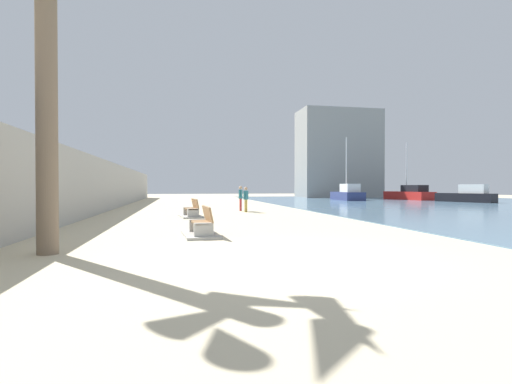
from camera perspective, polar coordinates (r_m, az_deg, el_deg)
ground_plane at (r=26.65m, az=-6.07°, el=-2.70°), size 120.00×120.00×0.00m
seawall at (r=26.96m, az=-22.15°, el=0.85°), size 0.80×64.00×3.36m
water_bay at (r=37.46m, az=33.60°, el=-1.79°), size 36.00×68.00×0.04m
palm_tree at (r=11.29m, az=-28.85°, el=22.24°), size 2.64×2.60×8.07m
bench_near at (r=12.81m, az=-8.14°, el=-5.46°), size 1.26×2.18×0.98m
bench_far at (r=20.72m, az=-9.61°, el=-3.07°), size 1.37×2.23×0.98m
person_walking at (r=25.56m, az=-2.31°, el=-0.67°), size 0.30×0.49×1.67m
person_standing at (r=24.45m, az=-1.52°, el=-0.83°), size 0.38×0.42×1.62m
boat_far_right at (r=46.46m, az=13.52°, el=-0.28°), size 2.59×5.90×7.50m
boat_nearest at (r=50.71m, az=21.90°, el=-0.28°), size 2.49×7.64×7.08m
boat_far_left at (r=44.81m, az=28.92°, el=-0.47°), size 3.37×5.94×1.83m
harbor_building at (r=59.62m, az=12.17°, el=5.53°), size 12.00×6.00×13.12m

